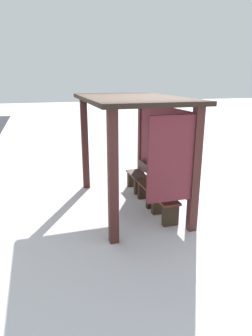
# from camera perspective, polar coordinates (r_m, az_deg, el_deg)

# --- Properties ---
(ground_plane) EXTENTS (60.00, 60.00, 0.00)m
(ground_plane) POSITION_cam_1_polar(r_m,az_deg,el_deg) (6.64, 0.83, -7.07)
(ground_plane) COLOR silver
(bus_shelter) EXTENTS (3.17, 1.87, 2.34)m
(bus_shelter) POSITION_cam_1_polar(r_m,az_deg,el_deg) (6.11, 3.41, 7.72)
(bus_shelter) COLOR #45201E
(bus_shelter) RESTS_ON ground
(bench_left_inside) EXTENTS (0.74, 0.36, 0.71)m
(bench_left_inside) POSITION_cam_1_polar(r_m,az_deg,el_deg) (7.41, 2.26, -2.02)
(bench_left_inside) COLOR #422E28
(bench_left_inside) RESTS_ON ground
(bench_center_inside) EXTENTS (0.74, 0.37, 0.72)m
(bench_center_inside) POSITION_cam_1_polar(r_m,az_deg,el_deg) (6.67, 4.63, -4.23)
(bench_center_inside) COLOR #462817
(bench_center_inside) RESTS_ON ground
(bench_right_inside) EXTENTS (0.74, 0.35, 0.74)m
(bench_right_inside) POSITION_cam_1_polar(r_m,az_deg,el_deg) (5.94, 7.59, -6.87)
(bench_right_inside) COLOR #56271E
(bench_right_inside) RESTS_ON ground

